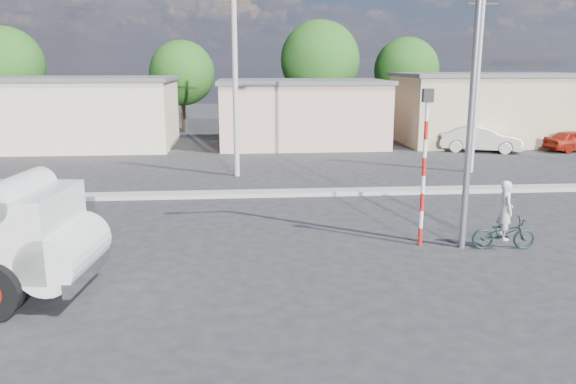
{
  "coord_description": "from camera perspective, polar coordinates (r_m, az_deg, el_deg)",
  "views": [
    {
      "loc": [
        -1.78,
        -13.26,
        5.01
      ],
      "look_at": [
        -0.43,
        2.85,
        1.3
      ],
      "focal_mm": 35.0,
      "sensor_mm": 36.0,
      "label": 1
    }
  ],
  "objects": [
    {
      "name": "traffic_pole",
      "position": [
        15.76,
        13.72,
        3.74
      ],
      "size": [
        0.28,
        0.18,
        4.36
      ],
      "color": "red",
      "rests_on": "ground"
    },
    {
      "name": "streetlight",
      "position": [
        15.63,
        17.88,
        12.14
      ],
      "size": [
        2.34,
        0.22,
        9.0
      ],
      "color": "slate",
      "rests_on": "ground"
    },
    {
      "name": "utility_poles",
      "position": [
        25.77,
        6.58,
        10.74
      ],
      "size": [
        35.4,
        0.24,
        8.0
      ],
      "color": "#99968E",
      "rests_on": "ground"
    },
    {
      "name": "car_red",
      "position": [
        36.88,
        27.15,
        4.67
      ],
      "size": [
        3.88,
        2.16,
        1.25
      ],
      "primitive_type": "imported",
      "rotation": [
        0.0,
        0.0,
        1.76
      ],
      "color": "maroon",
      "rests_on": "ground"
    },
    {
      "name": "bicycle",
      "position": [
        16.56,
        21.04,
        -3.95
      ],
      "size": [
        1.76,
        0.75,
        0.9
      ],
      "primitive_type": "imported",
      "rotation": [
        0.0,
        0.0,
        1.48
      ],
      "color": "black",
      "rests_on": "ground"
    },
    {
      "name": "car_cream",
      "position": [
        34.55,
        18.97,
        5.14
      ],
      "size": [
        4.85,
        3.05,
        1.51
      ],
      "primitive_type": "imported",
      "rotation": [
        0.0,
        0.0,
        1.23
      ],
      "color": "beige",
      "rests_on": "ground"
    },
    {
      "name": "cyclist",
      "position": [
        16.46,
        21.14,
        -2.72
      ],
      "size": [
        0.44,
        0.63,
        1.63
      ],
      "primitive_type": "imported",
      "rotation": [
        0.0,
        0.0,
        1.48
      ],
      "color": "silver",
      "rests_on": "ground"
    },
    {
      "name": "ground_plane",
      "position": [
        14.29,
        2.7,
        -7.62
      ],
      "size": [
        120.0,
        120.0,
        0.0
      ],
      "primitive_type": "plane",
      "color": "#242427",
      "rests_on": "ground"
    },
    {
      "name": "building_row",
      "position": [
        35.5,
        -0.13,
        8.27
      ],
      "size": [
        37.8,
        7.3,
        4.44
      ],
      "color": "beige",
      "rests_on": "ground"
    },
    {
      "name": "median",
      "position": [
        21.9,
        -0.0,
        -0.09
      ],
      "size": [
        40.0,
        0.8,
        0.16
      ],
      "primitive_type": "cube",
      "color": "#99968E",
      "rests_on": "ground"
    },
    {
      "name": "tree_row",
      "position": [
        41.88,
        -5.59,
        12.6
      ],
      "size": [
        34.13,
        7.32,
        8.1
      ],
      "color": "#38281E",
      "rests_on": "ground"
    }
  ]
}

